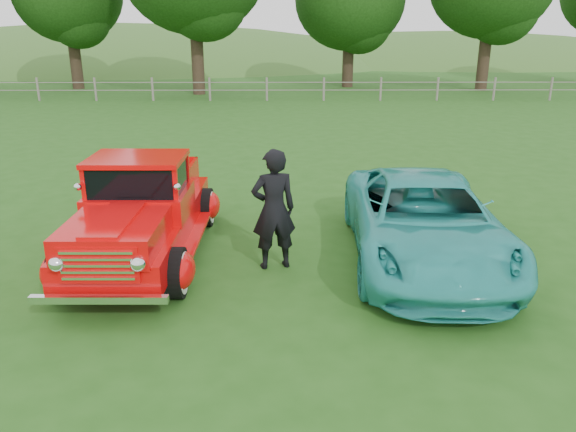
{
  "coord_description": "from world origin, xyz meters",
  "views": [
    {
      "loc": [
        0.89,
        -8.05,
        3.79
      ],
      "look_at": [
        0.96,
        1.2,
        0.64
      ],
      "focal_mm": 35.0,
      "sensor_mm": 36.0,
      "label": 1
    }
  ],
  "objects_px": {
    "red_pickup": "(142,213)",
    "man": "(274,210)",
    "tree_near_east": "(350,0)",
    "teal_sedan": "(424,221)"
  },
  "relations": [
    {
      "from": "tree_near_east",
      "to": "man",
      "type": "height_order",
      "value": "tree_near_east"
    },
    {
      "from": "tree_near_east",
      "to": "teal_sedan",
      "type": "height_order",
      "value": "tree_near_east"
    },
    {
      "from": "teal_sedan",
      "to": "man",
      "type": "height_order",
      "value": "man"
    },
    {
      "from": "tree_near_east",
      "to": "red_pickup",
      "type": "bearing_deg",
      "value": -103.03
    },
    {
      "from": "teal_sedan",
      "to": "tree_near_east",
      "type": "bearing_deg",
      "value": 89.03
    },
    {
      "from": "red_pickup",
      "to": "man",
      "type": "distance_m",
      "value": 2.27
    },
    {
      "from": "red_pickup",
      "to": "man",
      "type": "height_order",
      "value": "man"
    },
    {
      "from": "teal_sedan",
      "to": "man",
      "type": "xyz_separation_m",
      "value": [
        -2.49,
        -0.22,
        0.28
      ]
    },
    {
      "from": "tree_near_east",
      "to": "teal_sedan",
      "type": "bearing_deg",
      "value": -93.61
    },
    {
      "from": "red_pickup",
      "to": "man",
      "type": "relative_size",
      "value": 2.51
    }
  ]
}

